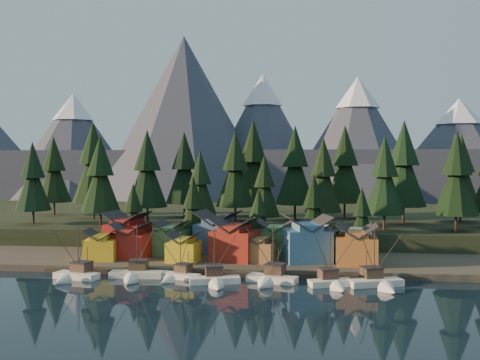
# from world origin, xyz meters

# --- Properties ---
(ground) EXTENTS (500.00, 500.00, 0.00)m
(ground) POSITION_xyz_m (0.00, 0.00, 0.00)
(ground) COLOR black
(ground) RESTS_ON ground
(shore_strip) EXTENTS (400.00, 50.00, 1.50)m
(shore_strip) POSITION_xyz_m (0.00, 40.00, 0.75)
(shore_strip) COLOR #3E392D
(shore_strip) RESTS_ON ground
(hillside) EXTENTS (420.00, 100.00, 6.00)m
(hillside) POSITION_xyz_m (0.00, 90.00, 3.00)
(hillside) COLOR black
(hillside) RESTS_ON ground
(dock) EXTENTS (80.00, 4.00, 1.00)m
(dock) POSITION_xyz_m (0.00, 16.50, 0.50)
(dock) COLOR #3F362D
(dock) RESTS_ON ground
(mountain_ridge) EXTENTS (560.00, 190.00, 90.00)m
(mountain_ridge) POSITION_xyz_m (-4.20, 213.59, 26.06)
(mountain_ridge) COLOR #4A4E5F
(mountain_ridge) RESTS_ON ground
(boat_0) EXTENTS (10.19, 10.82, 12.34)m
(boat_0) POSITION_xyz_m (-30.70, 8.38, 2.45)
(boat_0) COLOR white
(boat_0) RESTS_ON ground
(boat_1) EXTENTS (11.51, 12.43, 12.50)m
(boat_1) POSITION_xyz_m (-18.41, 10.79, 2.31)
(boat_1) COLOR silver
(boat_1) RESTS_ON ground
(boat_2) EXTENTS (9.84, 10.25, 10.60)m
(boat_2) POSITION_xyz_m (-9.73, 11.09, 1.98)
(boat_2) COLOR white
(boat_2) RESTS_ON ground
(boat_3) EXTENTS (10.74, 11.25, 12.02)m
(boat_3) POSITION_xyz_m (-1.04, 7.58, 2.29)
(boat_3) COLOR white
(boat_3) RESTS_ON ground
(boat_4) EXTENTS (10.92, 11.55, 12.92)m
(boat_4) POSITION_xyz_m (9.70, 9.64, 2.54)
(boat_4) COLOR white
(boat_4) RESTS_ON ground
(boat_5) EXTENTS (9.37, 10.02, 11.79)m
(boat_5) POSITION_xyz_m (21.90, 7.90, 2.40)
(boat_5) COLOR white
(boat_5) RESTS_ON ground
(boat_6) EXTENTS (11.39, 11.90, 12.55)m
(boat_6) POSITION_xyz_m (30.70, 8.70, 2.37)
(boat_6) COLOR white
(boat_6) RESTS_ON ground
(house_front_0) EXTENTS (7.65, 7.30, 7.08)m
(house_front_0) POSITION_xyz_m (-30.10, 22.65, 5.22)
(house_front_0) COLOR gold
(house_front_0) RESTS_ON shore_strip
(house_front_1) EXTENTS (8.91, 8.62, 8.34)m
(house_front_1) POSITION_xyz_m (-23.99, 25.74, 5.88)
(house_front_1) COLOR maroon
(house_front_1) RESTS_ON shore_strip
(house_front_2) EXTENTS (7.56, 7.61, 6.63)m
(house_front_2) POSITION_xyz_m (-10.71, 22.55, 4.98)
(house_front_2) COLOR gold
(house_front_2) RESTS_ON shore_strip
(house_front_3) EXTENTS (11.69, 11.36, 9.85)m
(house_front_3) POSITION_xyz_m (0.60, 26.00, 6.68)
(house_front_3) COLOR maroon
(house_front_3) RESTS_ON shore_strip
(house_front_4) EXTENTS (7.52, 7.93, 6.51)m
(house_front_4) POSITION_xyz_m (6.69, 24.41, 4.92)
(house_front_4) COLOR olive
(house_front_4) RESTS_ON shore_strip
(house_front_5) EXTENTS (11.79, 11.13, 10.44)m
(house_front_5) POSITION_xyz_m (17.22, 25.54, 6.98)
(house_front_5) COLOR teal
(house_front_5) RESTS_ON shore_strip
(house_front_6) EXTENTS (9.55, 9.10, 8.94)m
(house_front_6) POSITION_xyz_m (28.00, 23.53, 6.20)
(house_front_6) COLOR #A9652B
(house_front_6) RESTS_ON shore_strip
(house_back_0) EXTENTS (10.88, 10.57, 10.34)m
(house_back_0) POSITION_xyz_m (-26.85, 31.52, 6.93)
(house_back_0) COLOR maroon
(house_back_0) RESTS_ON shore_strip
(house_back_1) EXTENTS (8.24, 8.32, 8.25)m
(house_back_1) POSITION_xyz_m (-15.64, 31.15, 5.83)
(house_back_1) COLOR #427A46
(house_back_1) RESTS_ON shore_strip
(house_back_2) EXTENTS (11.71, 11.10, 10.52)m
(house_back_2) POSITION_xyz_m (-4.62, 34.11, 7.03)
(house_back_2) COLOR #325377
(house_back_2) RESTS_ON shore_strip
(house_back_3) EXTENTS (8.90, 8.01, 8.70)m
(house_back_3) POSITION_xyz_m (9.60, 32.67, 6.07)
(house_back_3) COLOR #4B884A
(house_back_3) RESTS_ON shore_strip
(house_back_4) EXTENTS (9.81, 9.58, 8.88)m
(house_back_4) POSITION_xyz_m (20.21, 31.31, 6.16)
(house_back_4) COLOR beige
(house_back_4) RESTS_ON shore_strip
(house_back_5) EXTENTS (8.38, 8.45, 8.21)m
(house_back_5) POSITION_xyz_m (28.66, 31.65, 5.81)
(house_back_5) COLOR white
(house_back_5) RESTS_ON shore_strip
(tree_hill_0) EXTENTS (10.34, 10.34, 24.10)m
(tree_hill_0) POSITION_xyz_m (-62.00, 52.00, 19.17)
(tree_hill_0) COLOR #332319
(tree_hill_0) RESTS_ON hillside
(tree_hill_1) EXTENTS (13.33, 13.33, 31.06)m
(tree_hill_1) POSITION_xyz_m (-50.00, 68.00, 22.98)
(tree_hill_1) COLOR #332319
(tree_hill_1) RESTS_ON hillside
(tree_hill_2) EXTENTS (11.00, 11.00, 25.62)m
(tree_hill_2) POSITION_xyz_m (-40.00, 48.00, 20.00)
(tree_hill_2) COLOR #332319
(tree_hill_2) RESTS_ON hillside
(tree_hill_3) EXTENTS (11.93, 11.93, 27.80)m
(tree_hill_3) POSITION_xyz_m (-30.00, 60.00, 21.20)
(tree_hill_3) COLOR #332319
(tree_hill_3) RESTS_ON hillside
(tree_hill_4) EXTENTS (12.06, 12.06, 28.09)m
(tree_hill_4) POSITION_xyz_m (-22.00, 75.00, 21.36)
(tree_hill_4) COLOR #332319
(tree_hill_4) RESTS_ON hillside
(tree_hill_5) EXTENTS (9.17, 9.17, 21.36)m
(tree_hill_5) POSITION_xyz_m (-12.00, 50.00, 17.67)
(tree_hill_5) COLOR #332319
(tree_hill_5) RESTS_ON hillside
(tree_hill_6) EXTENTS (11.95, 11.95, 27.84)m
(tree_hill_6) POSITION_xyz_m (-4.00, 65.00, 21.22)
(tree_hill_6) COLOR #332319
(tree_hill_6) RESTS_ON hillside
(tree_hill_7) EXTENTS (8.71, 8.71, 20.30)m
(tree_hill_7) POSITION_xyz_m (6.00, 48.00, 17.09)
(tree_hill_7) COLOR #332319
(tree_hill_7) RESTS_ON hillside
(tree_hill_8) EXTENTS (12.72, 12.72, 29.63)m
(tree_hill_8) POSITION_xyz_m (14.00, 72.00, 22.20)
(tree_hill_8) COLOR #332319
(tree_hill_8) RESTS_ON hillside
(tree_hill_9) EXTENTS (10.78, 10.78, 25.12)m
(tree_hill_9) POSITION_xyz_m (22.00, 55.00, 19.73)
(tree_hill_9) COLOR #332319
(tree_hill_9) RESTS_ON hillside
(tree_hill_10) EXTENTS (12.95, 12.95, 30.17)m
(tree_hill_10) POSITION_xyz_m (30.00, 80.00, 22.49)
(tree_hill_10) COLOR #332319
(tree_hill_10) RESTS_ON hillside
(tree_hill_11) EXTENTS (10.87, 10.87, 25.32)m
(tree_hill_11) POSITION_xyz_m (38.00, 50.00, 19.84)
(tree_hill_11) COLOR #332319
(tree_hill_11) RESTS_ON hillside
(tree_hill_12) EXTENTS (13.12, 13.12, 30.56)m
(tree_hill_12) POSITION_xyz_m (46.00, 66.00, 22.71)
(tree_hill_12) COLOR #332319
(tree_hill_12) RESTS_ON hillside
(tree_hill_13) EXTENTS (11.31, 11.31, 26.34)m
(tree_hill_13) POSITION_xyz_m (56.00, 48.00, 20.40)
(tree_hill_13) COLOR #332319
(tree_hill_13) RESTS_ON hillside
(tree_hill_14) EXTENTS (11.49, 11.49, 26.77)m
(tree_hill_14) POSITION_xyz_m (64.00, 72.00, 20.64)
(tree_hill_14) COLOR #332319
(tree_hill_14) RESTS_ON hillside
(tree_hill_15) EXTENTS (13.86, 13.86, 32.29)m
(tree_hill_15) POSITION_xyz_m (0.00, 82.00, 23.65)
(tree_hill_15) COLOR #332319
(tree_hill_15) RESTS_ON hillside
(tree_hill_16) EXTENTS (11.56, 11.56, 26.94)m
(tree_hill_16) POSITION_xyz_m (-68.00, 78.00, 20.73)
(tree_hill_16) COLOR #332319
(tree_hill_16) RESTS_ON hillside
(tree_shore_0) EXTENTS (7.34, 7.34, 17.10)m
(tree_shore_0) POSITION_xyz_m (-28.00, 40.00, 10.84)
(tree_shore_0) COLOR #332319
(tree_shore_0) RESTS_ON shore_strip
(tree_shore_1) EXTENTS (8.16, 8.16, 19.02)m
(tree_shore_1) POSITION_xyz_m (-12.00, 40.00, 11.89)
(tree_shore_1) COLOR #332319
(tree_shore_1) RESTS_ON shore_strip
(tree_shore_2) EXTENTS (6.91, 6.91, 16.09)m
(tree_shore_2) POSITION_xyz_m (5.00, 40.00, 10.29)
(tree_shore_2) COLOR #332319
(tree_shore_2) RESTS_ON shore_strip
(tree_shore_3) EXTENTS (8.54, 8.54, 19.89)m
(tree_shore_3) POSITION_xyz_m (19.00, 40.00, 12.37)
(tree_shore_3) COLOR #332319
(tree_shore_3) RESTS_ON shore_strip
(tree_shore_4) EXTENTS (7.03, 7.03, 16.38)m
(tree_shore_4) POSITION_xyz_m (31.00, 40.00, 10.45)
(tree_shore_4) COLOR #332319
(tree_shore_4) RESTS_ON shore_strip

